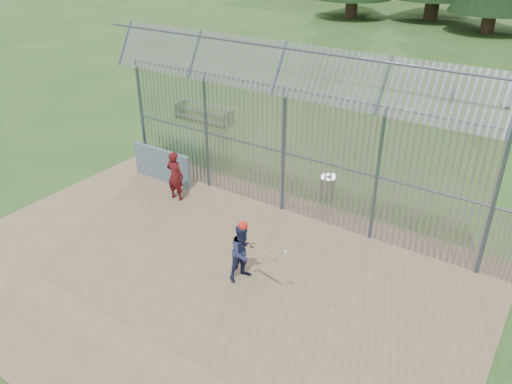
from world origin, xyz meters
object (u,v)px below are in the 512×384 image
Objects in this scene: trash_can at (328,187)px; bleacher at (203,112)px; dugout_wall at (162,165)px; batter at (243,252)px; onlooker at (175,176)px.

trash_can reaches higher than bleacher.
batter is (5.61, -3.00, 0.19)m from dugout_wall.
onlooker reaches higher than trash_can.
batter reaches higher than trash_can.
dugout_wall is 6.37m from batter.
onlooker is at bearing -29.90° from dugout_wall.
bleacher is at bearing -62.92° from onlooker.
batter is at bearing 147.19° from onlooker.
batter reaches higher than dugout_wall.
dugout_wall is 1.54m from onlooker.
onlooker is (-4.30, 2.24, 0.05)m from batter.
onlooker reaches higher than bleacher.
onlooker is 0.56× the size of bleacher.
trash_can is at bearing -149.70° from onlooker.
dugout_wall is at bearing -35.17° from onlooker.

